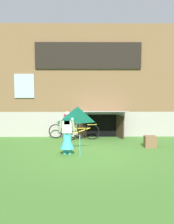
{
  "coord_description": "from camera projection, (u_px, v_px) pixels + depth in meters",
  "views": [
    {
      "loc": [
        -0.2,
        -9.28,
        2.52
      ],
      "look_at": [
        -0.07,
        1.17,
        1.37
      ],
      "focal_mm": 42.43,
      "sensor_mm": 36.0,
      "label": 1
    }
  ],
  "objects": [
    {
      "name": "ground_plane",
      "position": [
        89.0,
        153.0,
        9.5
      ],
      "size": [
        60.0,
        60.0,
        0.0
      ],
      "primitive_type": "plane",
      "color": "#3D6B28"
    },
    {
      "name": "log_house",
      "position": [
        87.0,
        82.0,
        14.81
      ],
      "size": [
        8.65,
        6.37,
        5.21
      ],
      "color": "#9E998E",
      "rests_on": "ground_plane"
    },
    {
      "name": "person",
      "position": [
        67.0,
        136.0,
        9.35
      ],
      "size": [
        0.6,
        0.52,
        1.52
      ],
      "rotation": [
        0.0,
        0.0,
        0.44
      ],
      "color": "teal",
      "rests_on": "ground_plane"
    },
    {
      "name": "kite",
      "position": [
        78.0,
        120.0,
        8.74
      ],
      "size": [
        1.07,
        1.01,
        1.65
      ],
      "color": "#2DB2CC",
      "rests_on": "ground_plane"
    },
    {
      "name": "bicycle_yellow",
      "position": [
        82.0,
        132.0,
        11.76
      ],
      "size": [
        1.6,
        0.27,
        0.73
      ],
      "rotation": [
        0.0,
        0.0,
        0.14
      ],
      "color": "black",
      "rests_on": "ground_plane"
    },
    {
      "name": "bicycle_green",
      "position": [
        65.0,
        131.0,
        12.07
      ],
      "size": [
        1.53,
        0.12,
        0.7
      ],
      "rotation": [
        0.0,
        0.0,
        -0.05
      ],
      "color": "black",
      "rests_on": "ground_plane"
    },
    {
      "name": "wooden_crate",
      "position": [
        150.0,
        142.0,
        10.38
      ],
      "size": [
        0.45,
        0.38,
        0.45
      ],
      "primitive_type": "cube",
      "color": "brown",
      "rests_on": "ground_plane"
    }
  ]
}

